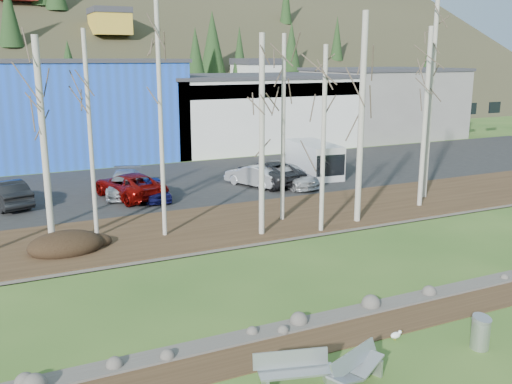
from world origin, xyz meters
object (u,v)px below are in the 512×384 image
litter_bin (480,334)px  car_6 (289,176)px  seagull (396,335)px  van_white (315,160)px  car_0 (6,193)px  car_3 (154,189)px  bench_intact (295,371)px  car_5 (268,172)px  car_1 (129,186)px  car_2 (125,183)px  car_4 (255,175)px  bench_damaged (355,369)px

litter_bin → car_6: size_ratio=0.20×
seagull → van_white: (10.39, 21.77, 1.15)m
car_0 → car_3: size_ratio=1.25×
bench_intact → car_6: size_ratio=0.44×
car_0 → car_5: (16.13, -1.12, 0.02)m
litter_bin → seagull: 2.43m
seagull → bench_intact: bearing=-157.6°
car_0 → car_1: bearing=156.4°
litter_bin → van_white: size_ratio=0.17×
car_5 → seagull: bearing=64.5°
car_3 → car_6: (9.06, -0.20, 0.06)m
car_2 → car_6: size_ratio=1.03×
car_3 → car_6: size_ratio=0.78×
car_3 → car_2: bearing=125.3°
van_white → bench_intact: bearing=-116.4°
car_0 → car_4: 15.08m
seagull → car_1: car_1 is taller
car_1 → van_white: bearing=168.3°
car_3 → car_6: 9.06m
bench_damaged → car_1: 22.45m
car_2 → car_6: 10.55m
bench_intact → car_3: car_3 is taller
car_4 → car_5: bearing=166.7°
litter_bin → car_2: bearing=102.3°
seagull → car_0: 24.10m
litter_bin → car_1: (-5.06, 22.44, 0.43)m
bench_intact → car_3: (2.13, 20.82, 0.27)m
bench_intact → van_white: 26.93m
car_3 → bench_damaged: bearing=-88.1°
car_0 → car_6: (17.09, -2.26, -0.07)m
car_0 → van_white: bearing=164.1°
car_6 → car_4: bearing=144.5°
van_white → car_0: bearing=-174.3°
seagull → car_1: size_ratio=0.08×
bench_intact → car_5: size_ratio=0.37×
car_3 → car_4: 7.05m
bench_damaged → litter_bin: size_ratio=2.21×
car_1 → car_3: car_1 is taller
car_6 → car_1: bearing=162.7°
seagull → car_4: size_ratio=0.10×
litter_bin → car_4: car_4 is taller
car_0 → car_2: (6.78, -0.04, -0.05)m
bench_intact → seagull: (4.08, 0.94, -0.34)m
bench_intact → car_6: bearing=76.8°
bench_intact → car_4: size_ratio=0.48×
seagull → car_5: 21.71m
bench_damaged → car_3: car_3 is taller
car_6 → bench_intact: bearing=-128.7°
van_white → litter_bin: bearing=-103.9°
seagull → car_0: (-9.97, 21.93, 0.74)m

